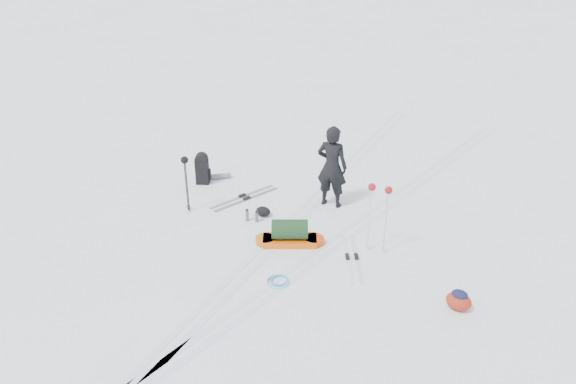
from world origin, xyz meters
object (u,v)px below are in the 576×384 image
Objects in this scene: skier at (332,167)px; ski_poles_black at (185,167)px; pulk_sled at (290,235)px; expedition_rucksack at (204,169)px.

skier is 1.44× the size of ski_poles_black.
ski_poles_black is (-2.75, 0.02, 0.92)m from pulk_sled.
pulk_sled is 1.06× the size of ski_poles_black.
skier is 3.41m from expedition_rucksack.
ski_poles_black is (-2.70, -1.97, 0.14)m from skier.
expedition_rucksack is (-3.31, -0.59, -0.61)m from skier.
skier is at bearing -19.13° from expedition_rucksack.
pulk_sled is (0.05, -1.98, -0.78)m from skier.
ski_poles_black is at bearing -95.59° from expedition_rucksack.
expedition_rucksack is 1.68m from ski_poles_black.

